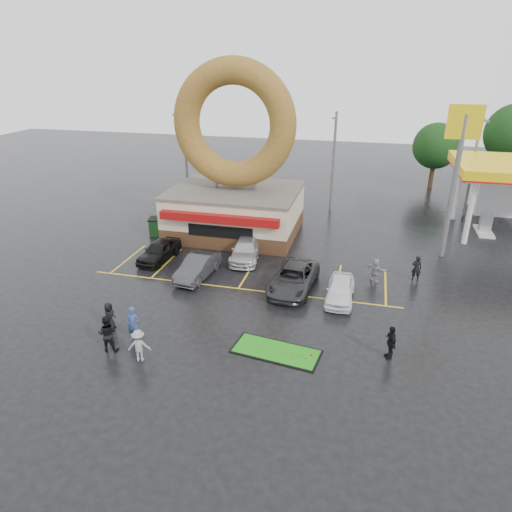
% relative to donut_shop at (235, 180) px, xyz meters
% --- Properties ---
extents(ground, '(120.00, 120.00, 0.00)m').
position_rel_donut_shop_xyz_m(ground, '(3.00, -12.97, -4.46)').
color(ground, black).
rests_on(ground, ground).
extents(donut_shop, '(10.20, 8.70, 13.50)m').
position_rel_donut_shop_xyz_m(donut_shop, '(0.00, 0.00, 0.00)').
color(donut_shop, '#472B19').
rests_on(donut_shop, ground).
extents(shell_sign, '(2.20, 0.36, 10.60)m').
position_rel_donut_shop_xyz_m(shell_sign, '(16.00, -0.97, 2.91)').
color(shell_sign, slate).
rests_on(shell_sign, ground).
extents(streetlight_left, '(0.40, 2.21, 9.00)m').
position_rel_donut_shop_xyz_m(streetlight_left, '(-7.00, 6.95, 0.32)').
color(streetlight_left, slate).
rests_on(streetlight_left, ground).
extents(streetlight_mid, '(0.40, 2.21, 9.00)m').
position_rel_donut_shop_xyz_m(streetlight_mid, '(7.00, 7.95, 0.32)').
color(streetlight_mid, slate).
rests_on(streetlight_mid, ground).
extents(streetlight_right, '(0.40, 2.21, 9.00)m').
position_rel_donut_shop_xyz_m(streetlight_right, '(19.00, 8.95, 0.32)').
color(streetlight_right, slate).
rests_on(streetlight_right, ground).
extents(tree_far_d, '(4.90, 4.90, 7.00)m').
position_rel_donut_shop_xyz_m(tree_far_d, '(17.00, 19.03, 0.07)').
color(tree_far_d, '#332114').
rests_on(tree_far_d, ground).
extents(car_black, '(2.11, 4.34, 1.43)m').
position_rel_donut_shop_xyz_m(car_black, '(-3.70, -6.69, -3.75)').
color(car_black, black).
rests_on(car_black, ground).
extents(car_dgrey, '(2.01, 4.55, 1.45)m').
position_rel_donut_shop_xyz_m(car_dgrey, '(-0.04, -8.61, -3.74)').
color(car_dgrey, '#303033').
rests_on(car_dgrey, ground).
extents(car_silver, '(2.49, 4.90, 1.36)m').
position_rel_donut_shop_xyz_m(car_silver, '(2.23, -4.97, -3.78)').
color(car_silver, '#B9B8BD').
rests_on(car_silver, ground).
extents(car_grey, '(2.86, 5.50, 1.48)m').
position_rel_donut_shop_xyz_m(car_grey, '(6.35, -8.75, -3.73)').
color(car_grey, '#2C2C2E').
rests_on(car_grey, ground).
extents(car_white, '(1.60, 3.97, 1.35)m').
position_rel_donut_shop_xyz_m(car_white, '(9.29, -9.47, -3.79)').
color(car_white, white).
rests_on(car_white, ground).
extents(person_blue, '(0.71, 0.47, 1.93)m').
position_rel_donut_shop_xyz_m(person_blue, '(-0.56, -16.38, -3.50)').
color(person_blue, navy).
rests_on(person_blue, ground).
extents(person_blackjkt, '(1.07, 0.90, 1.93)m').
position_rel_donut_shop_xyz_m(person_blackjkt, '(-1.39, -17.43, -3.50)').
color(person_blackjkt, black).
rests_on(person_blackjkt, ground).
extents(person_hoodie, '(1.21, 0.90, 1.67)m').
position_rel_donut_shop_xyz_m(person_hoodie, '(0.49, -17.82, -3.63)').
color(person_hoodie, gray).
rests_on(person_hoodie, ground).
extents(person_bystander, '(0.49, 0.76, 1.54)m').
position_rel_donut_shop_xyz_m(person_bystander, '(-2.36, -15.66, -3.69)').
color(person_bystander, black).
rests_on(person_bystander, ground).
extents(person_cameraman, '(0.72, 1.10, 1.74)m').
position_rel_donut_shop_xyz_m(person_cameraman, '(12.08, -14.66, -3.60)').
color(person_cameraman, black).
rests_on(person_cameraman, ground).
extents(person_walker_near, '(1.50, 1.19, 1.60)m').
position_rel_donut_shop_xyz_m(person_walker_near, '(11.28, -6.42, -3.67)').
color(person_walker_near, gray).
rests_on(person_walker_near, ground).
extents(person_walker_far, '(0.63, 0.42, 1.71)m').
position_rel_donut_shop_xyz_m(person_walker_far, '(13.86, -5.60, -3.61)').
color(person_walker_far, black).
rests_on(person_walker_far, ground).
extents(dumpster, '(2.04, 1.60, 1.30)m').
position_rel_donut_shop_xyz_m(dumpster, '(-5.77, -1.88, -3.81)').
color(dumpster, '#1C491E').
rests_on(dumpster, ground).
extents(putting_green, '(4.55, 2.46, 0.54)m').
position_rel_donut_shop_xyz_m(putting_green, '(6.68, -15.57, -4.43)').
color(putting_green, black).
rests_on(putting_green, ground).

